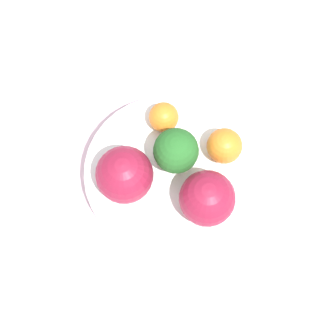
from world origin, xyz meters
name	(u,v)px	position (x,y,z in m)	size (l,w,h in m)	color
ground_plane	(168,187)	(0.00, 0.00, 0.00)	(6.00, 6.00, 0.00)	gray
table_surface	(168,184)	(0.00, 0.00, 0.01)	(1.20, 1.20, 0.02)	silver
bowl	(168,177)	(0.00, 0.00, 0.04)	(0.19, 0.19, 0.04)	white
broccoli	(176,151)	(0.00, 0.01, 0.10)	(0.05, 0.05, 0.06)	#8CB76B
apple_red	(124,175)	(-0.03, -0.04, 0.09)	(0.06, 0.06, 0.06)	maroon
apple_green	(207,198)	(0.06, -0.01, 0.09)	(0.06, 0.06, 0.06)	maroon
orange_front	(164,117)	(-0.04, 0.04, 0.08)	(0.03, 0.03, 0.03)	orange
orange_back	(224,146)	(0.03, 0.06, 0.08)	(0.04, 0.04, 0.04)	orange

